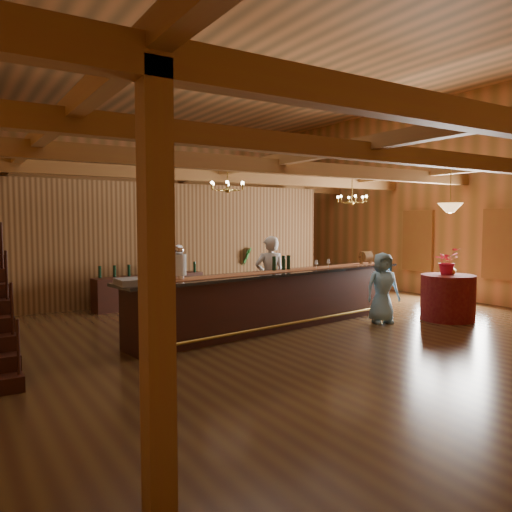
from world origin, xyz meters
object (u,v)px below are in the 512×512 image
staff_second (164,289)px  beverage_dispenser (179,263)px  round_table (448,297)px  chandelier_right (352,199)px  bartender (270,278)px  raffle_drum (366,257)px  pendant_lamp (450,208)px  chandelier_left (228,186)px  tasting_bar (279,299)px  guest (383,288)px  backbar_shelf (150,291)px  floor_plant (242,271)px

staff_second → beverage_dispenser: bearing=77.2°
round_table → chandelier_right: chandelier_right is taller
round_table → bartender: bartender is taller
raffle_drum → pendant_lamp: size_ratio=0.38×
beverage_dispenser → chandelier_left: chandelier_left is taller
beverage_dispenser → chandelier_left: size_ratio=0.75×
tasting_bar → beverage_dispenser: (-2.23, -0.25, 0.84)m
beverage_dispenser → guest: beverage_dispenser is taller
backbar_shelf → staff_second: staff_second is taller
backbar_shelf → pendant_lamp: bearing=-52.9°
tasting_bar → staff_second: (-2.08, 0.80, 0.26)m
pendant_lamp → floor_plant: (-1.87, 5.52, -1.71)m
bartender → chandelier_left: bearing=-33.9°
chandelier_right → beverage_dispenser: bearing=-161.3°
beverage_dispenser → floor_plant: (3.88, 4.48, -0.71)m
bartender → beverage_dispenser: bearing=41.6°
bartender → staff_second: bartender is taller
chandelier_left → chandelier_right: size_ratio=1.00×
beverage_dispenser → floor_plant: size_ratio=0.43×
beverage_dispenser → bartender: 2.82m
raffle_drum → guest: guest is taller
staff_second → guest: 4.47m
chandelier_right → pendant_lamp: (0.03, -2.97, -0.30)m
backbar_shelf → guest: (3.43, -4.42, 0.34)m
chandelier_left → chandelier_right: same height
bartender → floor_plant: (1.31, 3.42, -0.20)m
tasting_bar → floor_plant: floor_plant is taller
backbar_shelf → staff_second: (-0.76, -2.86, 0.43)m
tasting_bar → round_table: size_ratio=6.04×
tasting_bar → chandelier_left: bearing=91.5°
tasting_bar → chandelier_right: size_ratio=8.46×
chandelier_left → round_table: bearing=-37.4°
guest → floor_plant: 5.01m
guest → backbar_shelf: bearing=147.5°
backbar_shelf → chandelier_left: chandelier_left is taller
beverage_dispenser → guest: (4.33, -0.51, -0.67)m
tasting_bar → backbar_shelf: size_ratio=2.40×
raffle_drum → guest: bearing=-117.7°
raffle_drum → round_table: size_ratio=0.30×
pendant_lamp → guest: size_ratio=0.61×
staff_second → floor_plant: size_ratio=1.19×
round_table → chandelier_left: chandelier_left is taller
pendant_lamp → bartender: pendant_lamp is taller
tasting_bar → chandelier_left: chandelier_left is taller
raffle_drum → pendant_lamp: (0.86, -1.59, 1.11)m
backbar_shelf → floor_plant: bearing=3.6°
staff_second → floor_plant: (3.73, 3.44, -0.14)m
tasting_bar → bartender: (0.34, 0.82, 0.33)m
tasting_bar → chandelier_right: chandelier_right is taller
chandelier_left → guest: chandelier_left is taller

